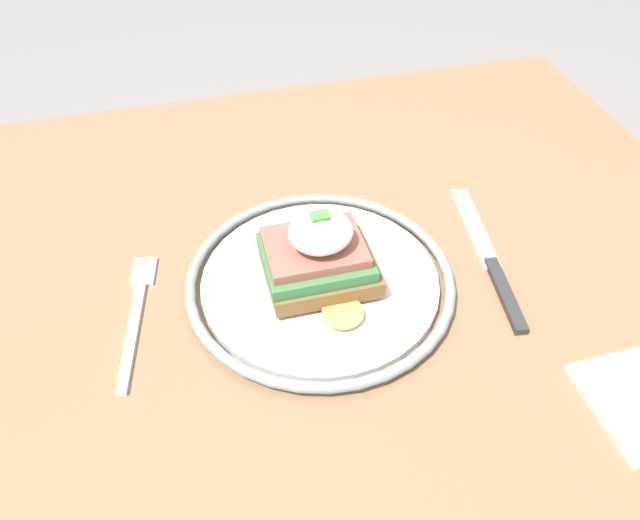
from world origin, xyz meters
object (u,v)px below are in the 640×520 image
fork (136,312)px  knife (492,264)px  plate (320,281)px  sandwich (319,255)px

fork → knife: size_ratio=0.77×
plate → fork: plate is taller
fork → knife: bearing=-4.2°
plate → fork: (-0.17, 0.01, -0.01)m
plate → sandwich: 0.03m
sandwich → knife: size_ratio=0.53×
sandwich → fork: bearing=177.0°
plate → knife: 0.17m
fork → sandwich: bearing=-3.0°
sandwich → knife: sandwich is taller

